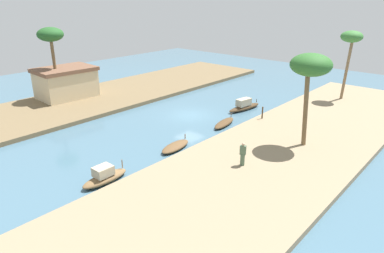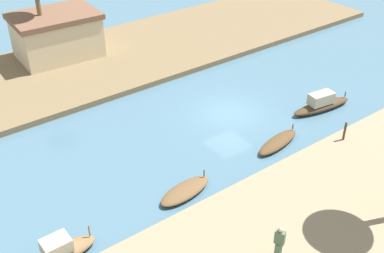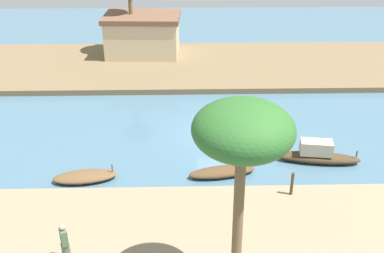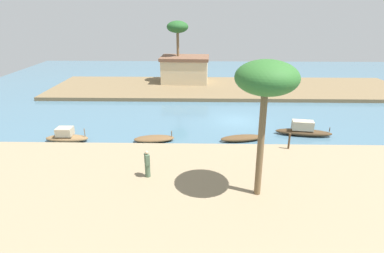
{
  "view_description": "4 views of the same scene",
  "coord_description": "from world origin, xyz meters",
  "px_view_note": "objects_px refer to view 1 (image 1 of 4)",
  "views": [
    {
      "loc": [
        -25.72,
        -22.97,
        11.78
      ],
      "look_at": [
        -3.86,
        -3.74,
        0.74
      ],
      "focal_mm": 32.71,
      "sensor_mm": 36.0,
      "label": 1
    },
    {
      "loc": [
        -18.39,
        -20.43,
        16.51
      ],
      "look_at": [
        -4.02,
        -1.24,
        1.12
      ],
      "focal_mm": 45.26,
      "sensor_mm": 36.0,
      "label": 2
    },
    {
      "loc": [
        -2.16,
        -24.32,
        13.08
      ],
      "look_at": [
        -1.59,
        -0.69,
        0.89
      ],
      "focal_mm": 42.43,
      "sensor_mm": 36.0,
      "label": 3
    },
    {
      "loc": [
        -3.64,
        -26.97,
        9.99
      ],
      "look_at": [
        -4.14,
        -4.04,
        0.99
      ],
      "focal_mm": 28.37,
      "sensor_mm": 36.0,
      "label": 4
    }
  ],
  "objects_px": {
    "palm_tree_right_tall": "(51,37)",
    "palm_tree_left_far": "(351,40)",
    "sampan_downstream_large": "(105,177)",
    "sampan_open_hull": "(175,146)",
    "person_on_near_bank": "(243,155)",
    "riverside_building": "(66,82)",
    "mooring_post": "(262,113)",
    "sampan_upstream_small": "(244,106)",
    "palm_tree_left_near": "(311,67)",
    "sampan_midstream": "(224,123)"
  },
  "relations": [
    {
      "from": "palm_tree_right_tall",
      "to": "palm_tree_left_far",
      "type": "bearing_deg",
      "value": -49.09
    },
    {
      "from": "sampan_downstream_large",
      "to": "sampan_open_hull",
      "type": "bearing_deg",
      "value": 1.08
    },
    {
      "from": "person_on_near_bank",
      "to": "riverside_building",
      "type": "relative_size",
      "value": 0.26
    },
    {
      "from": "mooring_post",
      "to": "person_on_near_bank",
      "type": "bearing_deg",
      "value": -156.91
    },
    {
      "from": "sampan_open_hull",
      "to": "sampan_upstream_small",
      "type": "height_order",
      "value": "sampan_upstream_small"
    },
    {
      "from": "mooring_post",
      "to": "palm_tree_left_far",
      "type": "relative_size",
      "value": 0.16
    },
    {
      "from": "palm_tree_right_tall",
      "to": "palm_tree_left_near",
      "type": "bearing_deg",
      "value": -77.34
    },
    {
      "from": "sampan_midstream",
      "to": "sampan_upstream_small",
      "type": "relative_size",
      "value": 0.78
    },
    {
      "from": "sampan_open_hull",
      "to": "palm_tree_left_far",
      "type": "distance_m",
      "value": 23.97
    },
    {
      "from": "person_on_near_bank",
      "to": "palm_tree_left_far",
      "type": "relative_size",
      "value": 0.22
    },
    {
      "from": "sampan_upstream_small",
      "to": "palm_tree_left_near",
      "type": "bearing_deg",
      "value": -112.51
    },
    {
      "from": "person_on_near_bank",
      "to": "riverside_building",
      "type": "bearing_deg",
      "value": -27.57
    },
    {
      "from": "sampan_midstream",
      "to": "riverside_building",
      "type": "relative_size",
      "value": 0.55
    },
    {
      "from": "sampan_upstream_small",
      "to": "sampan_downstream_large",
      "type": "bearing_deg",
      "value": -166.5
    },
    {
      "from": "sampan_downstream_large",
      "to": "person_on_near_bank",
      "type": "distance_m",
      "value": 9.58
    },
    {
      "from": "sampan_open_hull",
      "to": "palm_tree_left_near",
      "type": "bearing_deg",
      "value": -56.33
    },
    {
      "from": "palm_tree_right_tall",
      "to": "riverside_building",
      "type": "xyz_separation_m",
      "value": [
        0.95,
        -0.28,
        -5.25
      ]
    },
    {
      "from": "sampan_open_hull",
      "to": "palm_tree_right_tall",
      "type": "bearing_deg",
      "value": 79.91
    },
    {
      "from": "person_on_near_bank",
      "to": "sampan_midstream",
      "type": "bearing_deg",
      "value": -70.57
    },
    {
      "from": "sampan_open_hull",
      "to": "sampan_upstream_small",
      "type": "relative_size",
      "value": 0.71
    },
    {
      "from": "person_on_near_bank",
      "to": "palm_tree_left_far",
      "type": "xyz_separation_m",
      "value": [
        21.82,
        0.71,
        5.9
      ]
    },
    {
      "from": "person_on_near_bank",
      "to": "palm_tree_left_far",
      "type": "bearing_deg",
      "value": -113.06
    },
    {
      "from": "sampan_downstream_large",
      "to": "palm_tree_right_tall",
      "type": "relative_size",
      "value": 0.42
    },
    {
      "from": "riverside_building",
      "to": "sampan_midstream",
      "type": "bearing_deg",
      "value": -71.36
    },
    {
      "from": "palm_tree_left_far",
      "to": "sampan_open_hull",
      "type": "bearing_deg",
      "value": 166.36
    },
    {
      "from": "sampan_open_hull",
      "to": "palm_tree_left_near",
      "type": "relative_size",
      "value": 0.46
    },
    {
      "from": "sampan_midstream",
      "to": "palm_tree_left_far",
      "type": "height_order",
      "value": "palm_tree_left_far"
    },
    {
      "from": "mooring_post",
      "to": "palm_tree_right_tall",
      "type": "distance_m",
      "value": 24.36
    },
    {
      "from": "palm_tree_left_near",
      "to": "sampan_downstream_large",
      "type": "bearing_deg",
      "value": 151.59
    },
    {
      "from": "mooring_post",
      "to": "palm_tree_left_far",
      "type": "height_order",
      "value": "palm_tree_left_far"
    },
    {
      "from": "sampan_upstream_small",
      "to": "mooring_post",
      "type": "bearing_deg",
      "value": -113.51
    },
    {
      "from": "sampan_midstream",
      "to": "riverside_building",
      "type": "height_order",
      "value": "riverside_building"
    },
    {
      "from": "sampan_downstream_large",
      "to": "sampan_upstream_small",
      "type": "height_order",
      "value": "sampan_upstream_small"
    },
    {
      "from": "sampan_midstream",
      "to": "palm_tree_left_near",
      "type": "bearing_deg",
      "value": -102.19
    },
    {
      "from": "sampan_midstream",
      "to": "person_on_near_bank",
      "type": "bearing_deg",
      "value": -146.14
    },
    {
      "from": "sampan_upstream_small",
      "to": "person_on_near_bank",
      "type": "xyz_separation_m",
      "value": [
        -11.82,
        -7.63,
        0.77
      ]
    },
    {
      "from": "palm_tree_left_near",
      "to": "palm_tree_left_far",
      "type": "bearing_deg",
      "value": 8.19
    },
    {
      "from": "sampan_midstream",
      "to": "mooring_post",
      "type": "distance_m",
      "value": 3.91
    },
    {
      "from": "sampan_downstream_large",
      "to": "riverside_building",
      "type": "height_order",
      "value": "riverside_building"
    },
    {
      "from": "palm_tree_left_near",
      "to": "palm_tree_right_tall",
      "type": "relative_size",
      "value": 0.91
    },
    {
      "from": "sampan_upstream_small",
      "to": "riverside_building",
      "type": "distance_m",
      "value": 20.76
    },
    {
      "from": "sampan_midstream",
      "to": "riverside_building",
      "type": "bearing_deg",
      "value": 95.36
    },
    {
      "from": "person_on_near_bank",
      "to": "mooring_post",
      "type": "distance_m",
      "value": 10.45
    },
    {
      "from": "mooring_post",
      "to": "palm_tree_left_near",
      "type": "xyz_separation_m",
      "value": [
        -3.29,
        -5.62,
        5.7
      ]
    },
    {
      "from": "sampan_open_hull",
      "to": "sampan_midstream",
      "type": "distance_m",
      "value": 7.05
    },
    {
      "from": "sampan_downstream_large",
      "to": "sampan_midstream",
      "type": "distance_m",
      "value": 14.03
    },
    {
      "from": "palm_tree_left_near",
      "to": "palm_tree_left_far",
      "type": "height_order",
      "value": "palm_tree_left_far"
    },
    {
      "from": "palm_tree_left_near",
      "to": "palm_tree_left_far",
      "type": "xyz_separation_m",
      "value": [
        15.5,
        2.23,
        0.42
      ]
    },
    {
      "from": "palm_tree_left_far",
      "to": "mooring_post",
      "type": "bearing_deg",
      "value": 164.49
    },
    {
      "from": "sampan_midstream",
      "to": "palm_tree_left_near",
      "type": "relative_size",
      "value": 0.5
    }
  ]
}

